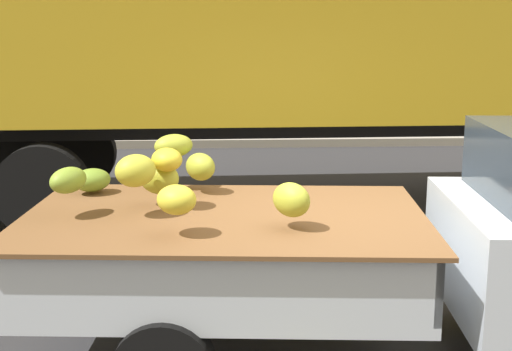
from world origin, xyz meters
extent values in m
cube|color=gray|center=(0.00, 9.30, 0.08)|extent=(80.00, 0.80, 0.16)
cube|color=silver|center=(-0.97, 0.01, 0.58)|extent=(2.86, 1.93, 0.08)
cube|color=silver|center=(-0.90, 0.85, 0.84)|extent=(2.73, 0.26, 0.44)
cube|color=silver|center=(-1.03, -0.82, 0.84)|extent=(2.73, 0.26, 0.44)
cube|color=silver|center=(0.37, -0.09, 0.84)|extent=(0.18, 1.72, 0.44)
cube|color=silver|center=(-2.30, 0.12, 0.84)|extent=(0.18, 1.72, 0.44)
cube|color=#B21914|center=(-0.90, 0.88, 0.80)|extent=(2.61, 0.22, 0.07)
cube|color=brown|center=(-0.97, 0.01, 1.07)|extent=(2.98, 2.06, 0.03)
ellipsoid|color=#A3A72B|center=(-1.44, 0.27, 1.30)|extent=(0.40, 0.38, 0.24)
ellipsoid|color=gold|center=(-1.58, -0.01, 1.41)|extent=(0.39, 0.39, 0.23)
ellipsoid|color=#9FA92E|center=(-1.15, 0.67, 1.30)|extent=(0.33, 0.36, 0.22)
ellipsoid|color=gold|center=(-1.27, -0.48, 1.32)|extent=(0.36, 0.36, 0.19)
ellipsoid|color=olive|center=(-2.01, 0.69, 1.20)|extent=(0.39, 0.38, 0.18)
ellipsoid|color=#A7AE2F|center=(-0.53, -0.37, 1.28)|extent=(0.33, 0.36, 0.23)
ellipsoid|color=gold|center=(-1.38, 0.19, 1.45)|extent=(0.27, 0.31, 0.17)
ellipsoid|color=olive|center=(-2.05, 0.01, 1.35)|extent=(0.32, 0.37, 0.18)
ellipsoid|color=#9DA82E|center=(-1.37, 0.81, 1.45)|extent=(0.39, 0.34, 0.19)
cylinder|color=black|center=(-1.22, 0.87, 0.32)|extent=(0.65, 0.25, 0.64)
cube|color=gold|center=(0.55, 4.39, 2.60)|extent=(12.06, 2.78, 2.70)
cube|color=black|center=(0.55, 4.39, 1.10)|extent=(11.05, 0.66, 0.30)
cylinder|color=black|center=(-3.08, 5.51, 0.54)|extent=(1.09, 0.33, 1.08)
cylinder|color=black|center=(-3.02, 3.11, 0.54)|extent=(1.09, 0.33, 1.08)
cylinder|color=black|center=(-4.16, 5.48, 0.54)|extent=(1.09, 0.33, 1.08)
camera|label=1|loc=(-0.99, -4.84, 2.42)|focal=49.59mm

